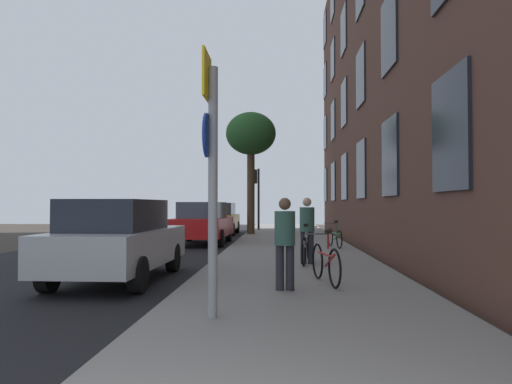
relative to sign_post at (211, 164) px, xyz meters
The scene contains 15 objects.
ground_plane 10.99m from the sign_post, 102.08° to the left, with size 41.80×41.80×0.00m, color #332D28.
road_asphalt 11.60m from the sign_post, 112.43° to the left, with size 7.00×38.00×0.01m, color black.
sidewalk 10.81m from the sign_post, 83.29° to the left, with size 4.20×38.00×0.12m, color gray.
building_facade 11.73m from the sign_post, 69.13° to the left, with size 0.56×27.00×13.35m.
sign_post is the anchor object (origin of this frame).
traffic_light 21.49m from the sign_post, 91.21° to the left, with size 0.43×0.24×3.48m.
tree_near 17.66m from the sign_post, 91.80° to the left, with size 2.45×2.45×5.94m.
bicycle_0 3.52m from the sign_post, 57.83° to the left, with size 0.50×1.71×0.96m.
bicycle_1 6.02m from the sign_post, 75.04° to the left, with size 0.47×1.75×0.96m.
bicycle_2 10.52m from the sign_post, 75.07° to the left, with size 0.46×1.64×0.89m.
pedestrian_0 2.42m from the sign_post, 64.19° to the left, with size 0.48×0.48×1.52m.
pedestrian_1 5.84m from the sign_post, 74.72° to the left, with size 0.43×0.43×1.58m.
car_0 4.33m from the sign_post, 124.40° to the left, with size 1.82×4.24×1.62m.
car_1 12.73m from the sign_post, 99.50° to the left, with size 1.92×4.34×1.62m.
car_2 18.67m from the sign_post, 96.85° to the left, with size 1.78×4.05×1.62m.
Camera 1 is at (0.73, -1.57, 1.53)m, focal length 33.80 mm.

